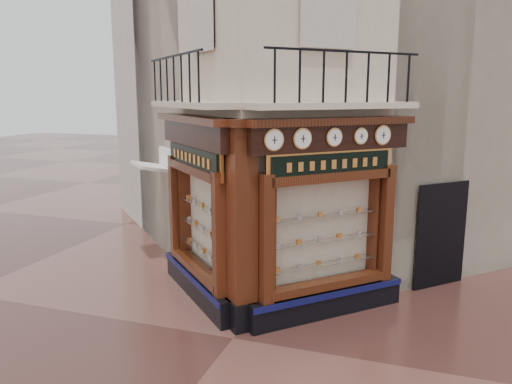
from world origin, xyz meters
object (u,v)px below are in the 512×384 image
at_px(clock_c, 334,137).
at_px(clock_a, 274,140).
at_px(clock_d, 361,136).
at_px(clock_b, 302,139).
at_px(signboard_right, 332,164).
at_px(corner_pilaster, 242,229).
at_px(awning, 154,260).
at_px(signboard_left, 193,158).
at_px(clock_e, 382,135).

bearing_deg(clock_c, clock_a, -180.00).
bearing_deg(clock_d, clock_b, -180.00).
xyz_separation_m(clock_a, signboard_right, (0.86, 1.01, -0.52)).
distance_m(corner_pilaster, clock_c, 2.43).
xyz_separation_m(awning, signboard_right, (5.09, -1.91, 3.10)).
xyz_separation_m(clock_a, signboard_left, (-2.06, 1.01, -0.52)).
bearing_deg(clock_d, clock_c, 180.00).
bearing_deg(clock_a, corner_pilaster, 134.95).
distance_m(clock_d, signboard_right, 0.78).
bearing_deg(signboard_left, clock_b, -148.64).
height_order(clock_b, clock_c, clock_b).
distance_m(clock_a, signboard_right, 1.43).
xyz_separation_m(clock_b, clock_e, (1.30, 1.30, 0.00)).
bearing_deg(clock_c, clock_d, -0.00).
bearing_deg(clock_a, signboard_left, 108.84).
bearing_deg(signboard_right, awning, 114.47).
distance_m(corner_pilaster, signboard_left, 2.12).
bearing_deg(clock_b, signboard_left, 121.36).
bearing_deg(clock_e, signboard_right, 174.28).
bearing_deg(clock_b, clock_c, 0.00).
bearing_deg(clock_a, awning, 100.38).
xyz_separation_m(clock_d, awning, (-5.57, 1.58, -3.62)).
distance_m(clock_b, clock_e, 1.84).
bearing_deg(clock_e, clock_b, -180.00).
bearing_deg(clock_e, clock_d, -180.00).
bearing_deg(corner_pilaster, signboard_right, -10.25).
xyz_separation_m(corner_pilaster, clock_a, (0.60, -0.00, 1.67)).
distance_m(clock_b, clock_d, 1.31).
distance_m(corner_pilaster, clock_b, 2.00).
bearing_deg(clock_d, clock_e, 0.00).
height_order(signboard_left, signboard_right, signboard_left).
bearing_deg(clock_a, clock_b, 0.00).
bearing_deg(clock_b, clock_e, 0.00).
bearing_deg(signboard_right, signboard_left, 135.00).
xyz_separation_m(clock_e, awning, (-5.95, 1.20, -3.62)).
distance_m(corner_pilaster, signboard_right, 2.12).
bearing_deg(clock_d, signboard_right, 169.03).
bearing_deg(clock_c, corner_pilaster, 165.93).
height_order(clock_c, signboard_right, clock_c).
relative_size(clock_a, signboard_right, 0.19).
distance_m(clock_a, clock_d, 1.89).
xyz_separation_m(clock_a, clock_d, (1.34, 1.34, 0.00)).
height_order(corner_pilaster, clock_a, corner_pilaster).
xyz_separation_m(corner_pilaster, signboard_left, (-1.46, 1.01, 1.15)).
height_order(clock_a, clock_d, clock_a).
bearing_deg(clock_a, signboard_right, 4.77).
height_order(corner_pilaster, clock_c, corner_pilaster).
distance_m(clock_a, clock_e, 2.43).
bearing_deg(awning, clock_a, -169.62).
xyz_separation_m(clock_b, clock_d, (0.93, 0.93, -0.00)).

